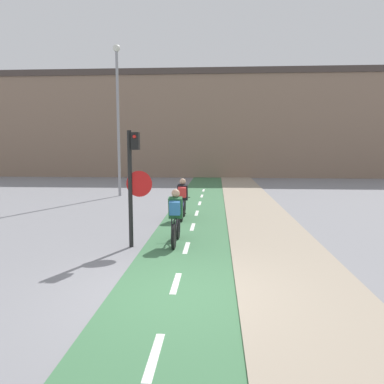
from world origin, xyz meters
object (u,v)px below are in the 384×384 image
at_px(traffic_light_pole, 133,175).
at_px(street_lamp_far, 118,106).
at_px(cyclist_near, 176,218).
at_px(cyclist_far, 183,200).

height_order(traffic_light_pole, street_lamp_far, street_lamp_far).
relative_size(traffic_light_pole, cyclist_near, 1.77).
distance_m(cyclist_near, cyclist_far, 3.44).
bearing_deg(cyclist_near, cyclist_far, 92.10).
bearing_deg(cyclist_far, traffic_light_pole, -103.84).
distance_m(street_lamp_far, cyclist_near, 11.11).
relative_size(traffic_light_pole, cyclist_far, 1.84).
relative_size(street_lamp_far, cyclist_near, 4.53).
bearing_deg(traffic_light_pole, cyclist_near, 16.74).
xyz_separation_m(traffic_light_pole, cyclist_far, (0.92, 3.75, -1.17)).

